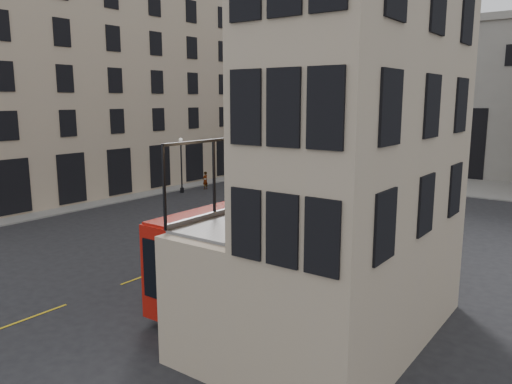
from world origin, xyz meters
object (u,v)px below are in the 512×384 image
Objects in this scene: traffic_light_far at (259,160)px; cafe_table_near at (239,205)px; street_lamp_b at (358,160)px; car_c at (275,175)px; pedestrian_d at (439,178)px; street_lamp_a at (181,168)px; cafe_table_mid at (255,197)px; cafe_table_far at (318,183)px; pedestrian_e at (205,180)px; cafe_chair_a at (263,221)px; car_b at (367,185)px; pedestrian_a at (254,172)px; cafe_chair_d at (346,193)px; cafe_chair_b at (300,209)px; bicycle at (250,205)px; car_a at (276,191)px; cafe_chair_c at (303,208)px; cyclist at (250,205)px; pedestrian_c at (369,178)px; traffic_light_near at (288,196)px; pedestrian_b at (329,179)px; bus_far at (311,159)px; bus_near at (247,243)px.

cafe_table_near reaches higher than traffic_light_far.
street_lamp_b reaches higher than car_c.
pedestrian_d is at bearing 23.82° from traffic_light_far.
street_lamp_a is 29.41m from cafe_table_mid.
cafe_table_far is (20.82, -24.11, 2.66)m from traffic_light_far.
cafe_chair_a reaches higher than pedestrian_e.
car_b is at bearing 172.78° from car_c.
cafe_table_mid is (22.01, -21.48, 4.24)m from pedestrian_e.
street_lamp_b is 32.45m from cafe_table_far.
pedestrian_a is 2.06× the size of cafe_chair_d.
cafe_chair_b is at bearing 3.71° from cafe_table_mid.
car_b is 14.07m from bicycle.
car_b is 5.30× the size of cafe_table_mid.
pedestrian_d is 36.73m from cafe_table_mid.
cafe_chair_c is (14.96, -20.53, 4.04)m from car_a.
street_lamp_a is 10.83m from pedestrian_a.
pedestrian_e reaches higher than car_c.
cyclist is 19.03m from cafe_table_mid.
pedestrian_c is at bearing 47.28° from street_lamp_a.
traffic_light_near is 10.67m from car_a.
bicycle is 1.04× the size of pedestrian_a.
pedestrian_c is 2.19× the size of cafe_table_near.
traffic_light_far is at bearing 169.14° from pedestrian_e.
pedestrian_b is at bearing 112.37° from cafe_table_near.
car_a is 12.02m from pedestrian_a.
cafe_table_far is at bearing 103.78° from cafe_chair_a.
car_c is at bearing 27.80° from cyclist.
traffic_light_near reaches higher than pedestrian_d.
traffic_light_near is 2.12× the size of pedestrian_e.
cafe_table_near is at bearing -35.54° from car_a.
pedestrian_e is at bearing 72.95° from bicycle.
car_b is 31.52m from cafe_chair_b.
cyclist is 2.01× the size of cafe_chair_d.
cafe_table_mid is at bearing 132.23° from cafe_chair_a.
car_a is at bearing -72.73° from bus_far.
car_a is 26.06m from cafe_chair_b.
cafe_chair_b is at bearing -73.01° from car_b.
street_lamp_a is 19.42m from pedestrian_c.
cafe_chair_b is at bearing 49.57° from cafe_table_near.
street_lamp_b is 6.53× the size of cafe_table_near.
pedestrian_c is 2.32× the size of cafe_chair_a.
traffic_light_far is 8.36m from pedestrian_b.
cafe_chair_c is (23.94, -21.01, 3.96)m from pedestrian_e.
car_a is at bearing 120.28° from bus_near.
pedestrian_b is at bearing 4.81° from cyclist.
car_b is 27.63m from cafe_chair_d.
bicycle is (-4.32, -13.39, -0.23)m from car_b.
cafe_table_near is at bearing -103.03° from cafe_chair_d.
bus_near is 13.12× the size of cafe_table_mid.
car_b is at bearing 107.55° from cafe_chair_a.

